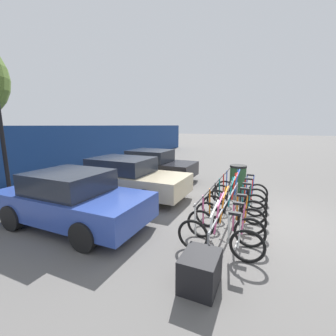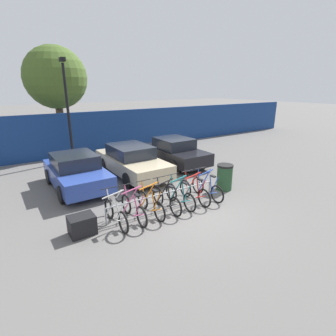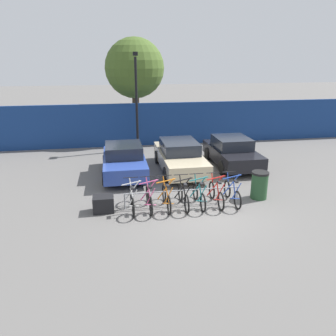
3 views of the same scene
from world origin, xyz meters
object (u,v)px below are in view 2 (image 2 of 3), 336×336
(lamp_post, at_px, (67,105))
(tree_behind_hoarding, at_px, (56,78))
(bicycle_pink, at_px, (134,209))
(bicycle_red, at_px, (194,192))
(bicycle_teal, at_px, (180,196))
(car_blue, at_px, (76,172))
(car_black, at_px, (175,152))
(trash_bin, at_px, (225,177))
(bicycle_white, at_px, (116,214))
(bicycle_orange, at_px, (151,204))
(bicycle_black, at_px, (166,200))
(car_beige, at_px, (132,161))
(cargo_crate, at_px, (82,225))
(bicycle_blue, at_px, (207,188))
(bike_rack, at_px, (164,195))

(lamp_post, distance_m, tree_behind_hoarding, 3.13)
(bicycle_pink, bearing_deg, bicycle_red, 2.63)
(bicycle_teal, distance_m, car_blue, 4.45)
(car_black, distance_m, trash_bin, 3.98)
(bicycle_white, relative_size, lamp_post, 0.32)
(car_black, relative_size, lamp_post, 0.75)
(car_blue, relative_size, trash_bin, 3.83)
(bicycle_orange, bearing_deg, tree_behind_hoarding, 89.00)
(bicycle_black, height_order, bicycle_teal, same)
(bicycle_white, distance_m, trash_bin, 4.74)
(car_beige, xyz_separation_m, cargo_crate, (-3.43, -3.82, -0.42))
(bicycle_red, xyz_separation_m, lamp_post, (-2.12, 7.97, 2.63))
(car_blue, xyz_separation_m, trash_bin, (4.82, -3.45, -0.17))
(lamp_post, bearing_deg, bicycle_orange, -87.69)
(bicycle_white, bearing_deg, cargo_crate, 172.76)
(bicycle_white, bearing_deg, bicycle_blue, -1.98)
(car_black, xyz_separation_m, tree_behind_hoarding, (-4.08, 6.56, 3.71))
(car_beige, xyz_separation_m, lamp_post, (-1.60, 4.06, 2.32))
(bicycle_blue, relative_size, car_blue, 0.43)
(bike_rack, relative_size, car_blue, 1.05)
(bicycle_orange, xyz_separation_m, car_beige, (1.28, 3.91, 0.31))
(bike_rack, bearing_deg, bicycle_red, -7.10)
(bicycle_black, bearing_deg, bicycle_blue, 3.02)
(car_black, height_order, tree_behind_hoarding, tree_behind_hoarding)
(car_beige, height_order, tree_behind_hoarding, tree_behind_hoarding)
(car_black, height_order, trash_bin, car_black)
(bike_rack, bearing_deg, trash_bin, 1.97)
(trash_bin, relative_size, tree_behind_hoarding, 0.16)
(car_beige, bearing_deg, tree_behind_hoarding, 101.83)
(bicycle_pink, distance_m, car_beige, 4.35)
(bicycle_pink, distance_m, bicycle_teal, 1.77)
(lamp_post, bearing_deg, tree_behind_hoarding, 86.73)
(bicycle_blue, distance_m, cargo_crate, 4.56)
(bicycle_pink, distance_m, lamp_post, 8.40)
(bike_rack, relative_size, bicycle_teal, 2.42)
(bicycle_red, relative_size, lamp_post, 0.32)
(bike_rack, bearing_deg, tree_behind_hoarding, 94.13)
(bicycle_white, relative_size, bicycle_black, 1.00)
(car_blue, bearing_deg, bicycle_teal, -56.54)
(bicycle_teal, bearing_deg, bicycle_black, 176.30)
(bicycle_black, bearing_deg, cargo_crate, -178.83)
(bicycle_pink, distance_m, bicycle_blue, 3.00)
(bike_rack, distance_m, lamp_post, 8.27)
(bicycle_orange, relative_size, bicycle_black, 1.00)
(trash_bin, height_order, tree_behind_hoarding, tree_behind_hoarding)
(bicycle_teal, distance_m, bicycle_red, 0.63)
(bicycle_orange, relative_size, bicycle_teal, 1.00)
(bicycle_white, height_order, bicycle_orange, same)
(bike_rack, xyz_separation_m, lamp_post, (-0.93, 7.83, 2.52))
(car_beige, height_order, car_black, same)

